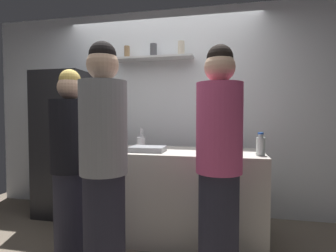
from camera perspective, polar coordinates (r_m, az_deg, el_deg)
The scene contains 11 objects.
back_wall_assembly at distance 3.47m, azimuth -1.31°, elevation 3.21°, with size 4.80×0.32×2.60m.
refrigerator at distance 3.58m, azimuth -21.23°, elevation -3.59°, with size 0.62×0.60×1.78m.
counter at distance 2.81m, azimuth 0.00°, elevation -14.38°, with size 1.89×0.70×0.89m, color #B7B2A8.
baking_pan at distance 2.62m, azimuth -4.45°, elevation -5.00°, with size 0.34×0.24×0.05m, color gray.
utensil_holder at distance 2.90m, azimuth -5.88°, elevation -3.55°, with size 0.09×0.09×0.22m.
wine_bottle_pale_glass at distance 2.58m, azimuth 12.95°, elevation -3.24°, with size 0.08×0.08×0.30m.
wine_bottle_dark_glass at distance 2.92m, azimuth -13.21°, elevation -2.51°, with size 0.08×0.08×0.31m.
water_bottle_plastic at distance 2.50m, azimuth 19.45°, elevation -4.02°, with size 0.08×0.08×0.21m.
person_pink_top at distance 2.00m, azimuth 10.99°, elevation -8.43°, with size 0.34×0.34×1.77m.
person_grey_hoodie at distance 1.96m, azimuth -13.75°, elevation -8.52°, with size 0.34×0.34×1.78m.
person_blonde at distance 2.42m, azimuth -20.25°, elevation -8.37°, with size 0.34×0.34×1.64m.
Camera 1 is at (0.79, -2.13, 1.26)m, focal length 28.09 mm.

